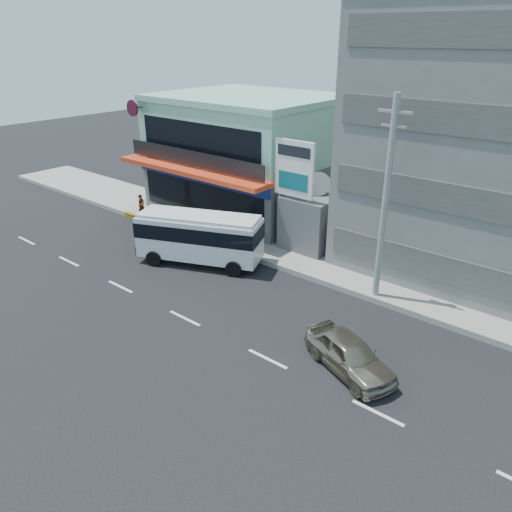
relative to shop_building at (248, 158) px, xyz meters
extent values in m
plane|color=black|center=(8.00, -13.95, -4.00)|extent=(120.00, 120.00, 0.00)
cube|color=gray|center=(13.00, -4.45, -3.85)|extent=(70.00, 5.00, 0.30)
cube|color=#4A4B4F|center=(0.00, 0.05, -2.00)|extent=(12.00, 10.00, 4.00)
cube|color=#8AC4AC|center=(0.00, 0.05, 2.00)|extent=(12.00, 10.00, 4.00)
cube|color=red|center=(0.00, -5.75, 0.15)|extent=(12.40, 1.80, 0.30)
cube|color=navy|center=(0.00, -5.00, -0.40)|extent=(12.00, 0.12, 0.80)
cube|color=black|center=(0.00, -4.97, -1.90)|extent=(11.00, 0.06, 2.60)
cube|color=#4A4B4F|center=(8.00, -1.95, -2.25)|extent=(3.00, 6.00, 3.50)
cylinder|color=slate|center=(8.00, -2.95, -0.42)|extent=(1.50, 1.50, 0.15)
cylinder|color=gray|center=(6.50, -4.75, -0.75)|extent=(0.16, 0.16, 6.50)
cylinder|color=gray|center=(8.50, -4.75, -0.75)|extent=(0.16, 0.16, 6.50)
cube|color=white|center=(7.50, -4.75, 1.30)|extent=(2.60, 0.18, 3.20)
cylinder|color=#999993|center=(14.00, -6.55, 1.00)|extent=(0.30, 0.30, 10.00)
cube|color=#999993|center=(14.00, -6.55, 5.20)|extent=(1.60, 0.12, 0.12)
cube|color=#999993|center=(14.00, -6.55, 4.60)|extent=(1.20, 0.10, 0.10)
cube|color=silver|center=(4.12, -9.11, -2.38)|extent=(7.36, 4.83, 2.32)
cube|color=black|center=(4.12, -9.11, -1.93)|extent=(7.42, 4.90, 0.86)
cube|color=silver|center=(4.12, -9.11, -1.12)|extent=(7.09, 4.57, 0.20)
cylinder|color=black|center=(2.34, -11.09, -3.54)|extent=(0.94, 0.62, 0.91)
cylinder|color=black|center=(1.46, -9.05, -3.54)|extent=(0.94, 0.62, 0.91)
cylinder|color=black|center=(6.78, -9.17, -3.54)|extent=(0.94, 0.62, 0.91)
cylinder|color=black|center=(5.90, -7.13, -3.54)|extent=(0.94, 0.62, 0.91)
imported|color=tan|center=(15.91, -12.45, -3.26)|extent=(4.68, 3.23, 1.48)
imported|color=#53130B|center=(-3.65, -7.15, -3.56)|extent=(1.75, 0.82, 0.88)
imported|color=#66594C|center=(-3.65, -7.15, -2.65)|extent=(0.47, 0.64, 1.62)
camera|label=1|loc=(23.55, -27.31, 8.29)|focal=35.00mm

